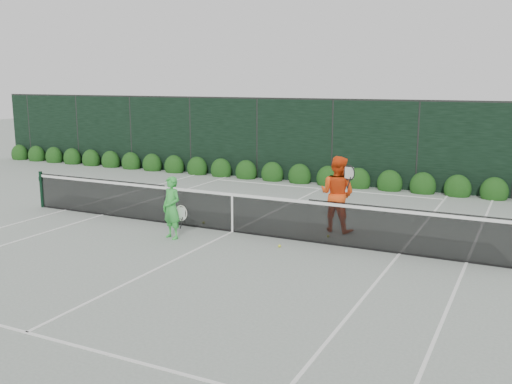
% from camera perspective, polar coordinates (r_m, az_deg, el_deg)
% --- Properties ---
extents(ground, '(80.00, 80.00, 0.00)m').
position_cam_1_polar(ground, '(14.14, -2.37, -4.02)').
color(ground, gray).
rests_on(ground, ground).
extents(tennis_net, '(12.90, 0.10, 1.07)m').
position_cam_1_polar(tennis_net, '(14.02, -2.47, -1.91)').
color(tennis_net, black).
rests_on(tennis_net, ground).
extents(player_woman, '(0.66, 0.50, 1.48)m').
position_cam_1_polar(player_woman, '(13.56, -8.43, -1.57)').
color(player_woman, green).
rests_on(player_woman, ground).
extents(player_man, '(1.01, 0.84, 1.88)m').
position_cam_1_polar(player_man, '(14.17, 8.12, -0.18)').
color(player_man, '#FA4D15').
rests_on(player_man, ground).
extents(court_lines, '(11.03, 23.83, 0.01)m').
position_cam_1_polar(court_lines, '(14.14, -2.37, -3.99)').
color(court_lines, white).
rests_on(court_lines, ground).
extents(windscreen_fence, '(32.00, 21.07, 3.06)m').
position_cam_1_polar(windscreen_fence, '(11.56, -8.88, 0.14)').
color(windscreen_fence, black).
rests_on(windscreen_fence, ground).
extents(hedge_row, '(31.66, 0.65, 0.94)m').
position_cam_1_polar(hedge_row, '(20.51, 7.23, 1.32)').
color(hedge_row, black).
rests_on(hedge_row, ground).
extents(tennis_balls, '(3.43, 1.34, 0.07)m').
position_cam_1_polar(tennis_balls, '(13.80, 1.22, -4.24)').
color(tennis_balls, yellow).
rests_on(tennis_balls, ground).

